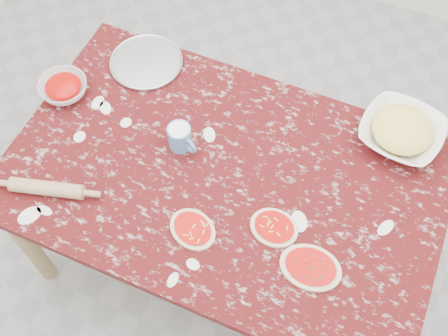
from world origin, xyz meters
TOP-DOWN VIEW (x-y plane):
  - ground at (0.00, 0.00)m, footprint 4.00×4.00m
  - worktable at (0.00, 0.00)m, footprint 1.60×1.00m
  - pizza_tray at (-0.51, 0.37)m, footprint 0.39×0.39m
  - sauce_bowl at (-0.74, 0.10)m, footprint 0.24×0.24m
  - cheese_bowl at (0.55, 0.42)m, footprint 0.35×0.35m
  - flour_mug at (-0.20, 0.06)m, footprint 0.13×0.09m
  - pizza_left at (-0.01, -0.25)m, footprint 0.21×0.19m
  - pizza_mid at (0.25, -0.13)m, footprint 0.18×0.16m
  - pizza_right at (0.41, -0.22)m, footprint 0.22×0.17m
  - rolling_pin at (-0.55, -0.32)m, footprint 0.27×0.13m

SIDE VIEW (x-z plane):
  - ground at x=0.00m, z-range 0.00..0.00m
  - worktable at x=0.00m, z-range 0.29..1.04m
  - pizza_tray at x=-0.51m, z-range 0.75..0.76m
  - pizza_mid at x=0.25m, z-range 0.75..0.77m
  - pizza_right at x=0.41m, z-range 0.75..0.77m
  - pizza_left at x=-0.01m, z-range 0.75..0.77m
  - rolling_pin at x=-0.55m, z-range 0.75..0.80m
  - sauce_bowl at x=-0.74m, z-range 0.75..0.81m
  - cheese_bowl at x=0.55m, z-range 0.75..0.83m
  - flour_mug at x=-0.20m, z-range 0.75..0.85m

